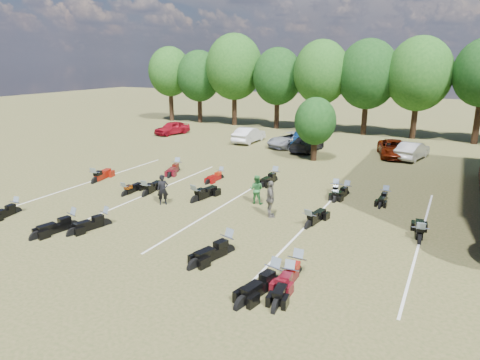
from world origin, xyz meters
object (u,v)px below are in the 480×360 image
Objects in this scene: motorcycle_7 at (95,183)px; motorcycle_14 at (177,171)px; car_4 at (300,140)px; motorcycle_0 at (17,213)px; person_green at (256,189)px; car_0 at (172,128)px; person_black at (163,190)px; motorcycle_3 at (228,253)px; person_grey at (270,199)px.

motorcycle_7 is 1.06× the size of motorcycle_14.
car_4 reaches higher than motorcycle_0.
car_0 is at bearing -50.29° from person_green.
motorcycle_0 is at bearing 82.75° from motorcycle_7.
person_black is at bearing -112.39° from car_4.
person_black is 7.17m from motorcycle_3.
person_green is at bearing 12.24° from person_grey.
person_green reaches higher than motorcycle_14.
motorcycle_3 is 1.01× the size of motorcycle_7.
motorcycle_0 is (-7.35, -22.91, -0.73)m from car_4.
motorcycle_0 is 0.88× the size of motorcycle_14.
motorcycle_3 is (6.08, -3.71, -0.84)m from person_black.
person_black reaches higher than motorcycle_14.
person_grey reaches higher than person_black.
person_green is at bearing -9.52° from person_black.
person_green is at bearing 26.17° from motorcycle_0.
person_green reaches higher than motorcycle_0.
car_4 is 16.15m from person_green.
motorcycle_14 is at bearing 80.65° from person_black.
motorcycle_3 is 13.97m from motorcycle_14.
person_green is at bearing 119.94° from motorcycle_3.
motorcycle_0 is 0.82× the size of motorcycle_3.
motorcycle_14 is (-4.94, -11.97, -0.73)m from car_4.
motorcycle_0 is at bearing 82.92° from person_grey.
car_0 is 23.97m from person_green.
person_grey is 0.75× the size of motorcycle_7.
motorcycle_14 is (-9.58, 5.46, -0.94)m from person_grey.
car_4 is 1.82× the size of motorcycle_14.
car_0 reaches higher than motorcycle_7.
car_4 is at bearing -86.17° from person_green.
car_0 reaches higher than motorcycle_3.
person_black is at bearing 21.93° from person_green.
motorcycle_0 is at bearing -160.58° from motorcycle_3.
car_4 reaches higher than motorcycle_3.
motorcycle_3 is (19.15, -22.56, -0.68)m from car_0.
person_black is 7.59m from motorcycle_0.
motorcycle_7 is 5.75m from motorcycle_14.
person_black is 0.80× the size of motorcycle_0.
person_black is (-1.35, -18.34, 0.10)m from car_4.
car_0 is 2.48× the size of person_green.
person_green is 0.86× the size of person_grey.
person_grey is at bearing -30.06° from person_black.
person_green is at bearing -28.67° from car_0.
motorcycle_0 is 6.06m from motorcycle_7.
car_0 is 22.94m from person_black.
person_grey is (19.06, -17.93, 0.26)m from car_0.
motorcycle_14 reaches higher than motorcycle_0.
person_green is (4.46, 2.50, -0.03)m from person_black.
motorcycle_7 is at bearing -55.17° from car_0.
car_4 is 18.04m from person_grey.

